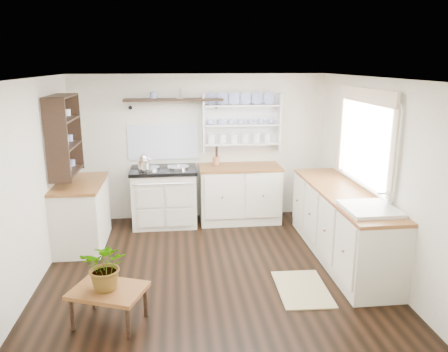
# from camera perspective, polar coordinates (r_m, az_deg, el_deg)

# --- Properties ---
(floor) EXTENTS (4.00, 3.80, 0.01)m
(floor) POSITION_cam_1_polar(r_m,az_deg,el_deg) (5.55, -1.77, -11.77)
(floor) COLOR black
(floor) RESTS_ON ground
(wall_back) EXTENTS (4.00, 0.02, 2.30)m
(wall_back) POSITION_cam_1_polar(r_m,az_deg,el_deg) (7.00, -3.13, 3.74)
(wall_back) COLOR beige
(wall_back) RESTS_ON ground
(wall_right) EXTENTS (0.02, 3.80, 2.30)m
(wall_right) POSITION_cam_1_polar(r_m,az_deg,el_deg) (5.66, 18.74, 0.37)
(wall_right) COLOR beige
(wall_right) RESTS_ON ground
(wall_left) EXTENTS (0.02, 3.80, 2.30)m
(wall_left) POSITION_cam_1_polar(r_m,az_deg,el_deg) (5.38, -23.62, -0.81)
(wall_left) COLOR beige
(wall_left) RESTS_ON ground
(ceiling) EXTENTS (4.00, 3.80, 0.01)m
(ceiling) POSITION_cam_1_polar(r_m,az_deg,el_deg) (4.98, -1.98, 12.68)
(ceiling) COLOR white
(ceiling) RESTS_ON wall_back
(window) EXTENTS (0.08, 1.55, 1.22)m
(window) POSITION_cam_1_polar(r_m,az_deg,el_deg) (5.69, 17.98, 4.78)
(window) COLOR white
(window) RESTS_ON wall_right
(aga_cooker) EXTENTS (1.00, 0.70, 0.93)m
(aga_cooker) POSITION_cam_1_polar(r_m,az_deg,el_deg) (6.84, -7.77, -2.62)
(aga_cooker) COLOR beige
(aga_cooker) RESTS_ON floor
(back_cabinets) EXTENTS (1.27, 0.63, 0.90)m
(back_cabinets) POSITION_cam_1_polar(r_m,az_deg,el_deg) (6.93, 2.06, -2.22)
(back_cabinets) COLOR silver
(back_cabinets) RESTS_ON floor
(right_cabinets) EXTENTS (0.62, 2.43, 0.90)m
(right_cabinets) POSITION_cam_1_polar(r_m,az_deg,el_deg) (5.83, 15.09, -6.05)
(right_cabinets) COLOR silver
(right_cabinets) RESTS_ON floor
(belfast_sink) EXTENTS (0.55, 0.60, 0.45)m
(belfast_sink) POSITION_cam_1_polar(r_m,az_deg,el_deg) (5.07, 18.40, -5.35)
(belfast_sink) COLOR white
(belfast_sink) RESTS_ON right_cabinets
(left_cabinets) EXTENTS (0.62, 1.13, 0.90)m
(left_cabinets) POSITION_cam_1_polar(r_m,az_deg,el_deg) (6.33, -18.08, -4.62)
(left_cabinets) COLOR silver
(left_cabinets) RESTS_ON floor
(plate_rack) EXTENTS (1.20, 0.22, 0.90)m
(plate_rack) POSITION_cam_1_polar(r_m,az_deg,el_deg) (6.96, 2.23, 7.08)
(plate_rack) COLOR white
(plate_rack) RESTS_ON wall_back
(high_shelf) EXTENTS (1.50, 0.29, 0.16)m
(high_shelf) POSITION_cam_1_polar(r_m,az_deg,el_deg) (6.76, -6.59, 9.78)
(high_shelf) COLOR black
(high_shelf) RESTS_ON wall_back
(left_shelving) EXTENTS (0.28, 0.80, 1.05)m
(left_shelving) POSITION_cam_1_polar(r_m,az_deg,el_deg) (6.11, -20.17, 5.08)
(left_shelving) COLOR black
(left_shelving) RESTS_ON wall_left
(kettle) EXTENTS (0.18, 0.18, 0.22)m
(kettle) POSITION_cam_1_polar(r_m,az_deg,el_deg) (6.59, -10.40, 1.85)
(kettle) COLOR silver
(kettle) RESTS_ON aga_cooker
(utensil_crock) EXTENTS (0.11, 0.11, 0.13)m
(utensil_crock) POSITION_cam_1_polar(r_m,az_deg,el_deg) (6.84, -1.03, 1.99)
(utensil_crock) COLOR #A7643D
(utensil_crock) RESTS_ON back_cabinets
(center_table) EXTENTS (0.81, 0.69, 0.37)m
(center_table) POSITION_cam_1_polar(r_m,az_deg,el_deg) (4.48, -14.86, -14.54)
(center_table) COLOR brown
(center_table) RESTS_ON floor
(potted_plant) EXTENTS (0.50, 0.45, 0.48)m
(potted_plant) POSITION_cam_1_polar(r_m,az_deg,el_deg) (4.35, -15.11, -11.22)
(potted_plant) COLOR #3F7233
(potted_plant) RESTS_ON center_table
(floor_rug) EXTENTS (0.58, 0.87, 0.02)m
(floor_rug) POSITION_cam_1_polar(r_m,az_deg,el_deg) (5.13, 10.16, -14.31)
(floor_rug) COLOR olive
(floor_rug) RESTS_ON floor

